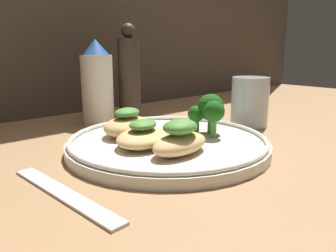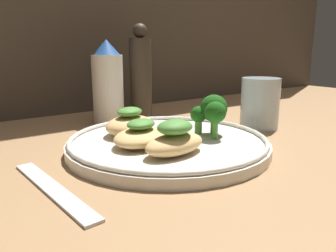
# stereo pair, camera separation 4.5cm
# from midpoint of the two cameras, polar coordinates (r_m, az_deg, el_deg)

# --- Properties ---
(ground_plane) EXTENTS (1.80, 1.80, 0.01)m
(ground_plane) POSITION_cam_midpoint_polar(r_m,az_deg,el_deg) (0.46, -2.81, -4.78)
(ground_plane) COLOR #936D47
(plate) EXTENTS (0.28, 0.28, 0.02)m
(plate) POSITION_cam_midpoint_polar(r_m,az_deg,el_deg) (0.45, -2.83, -2.99)
(plate) COLOR silver
(plate) RESTS_ON ground_plane
(grilled_meat_front) EXTENTS (0.09, 0.06, 0.04)m
(grilled_meat_front) POSITION_cam_midpoint_polar(r_m,az_deg,el_deg) (0.39, -1.17, -2.47)
(grilled_meat_front) COLOR tan
(grilled_meat_front) RESTS_ON plate
(grilled_meat_middle) EXTENTS (0.10, 0.09, 0.04)m
(grilled_meat_middle) POSITION_cam_midpoint_polar(r_m,az_deg,el_deg) (0.42, -7.21, -1.87)
(grilled_meat_middle) COLOR tan
(grilled_meat_middle) RESTS_ON plate
(grilled_meat_back) EXTENTS (0.10, 0.09, 0.04)m
(grilled_meat_back) POSITION_cam_midpoint_polar(r_m,az_deg,el_deg) (0.48, -9.74, 0.17)
(grilled_meat_back) COLOR tan
(grilled_meat_back) RESTS_ON plate
(broccoli_bunch) EXTENTS (0.05, 0.06, 0.06)m
(broccoli_bunch) POSITION_cam_midpoint_polar(r_m,az_deg,el_deg) (0.48, 4.56, 2.74)
(broccoli_bunch) COLOR #4C8E38
(broccoli_bunch) RESTS_ON plate
(sauce_bottle) EXTENTS (0.06, 0.06, 0.15)m
(sauce_bottle) POSITION_cam_midpoint_polar(r_m,az_deg,el_deg) (0.62, -14.29, 7.02)
(sauce_bottle) COLOR white
(sauce_bottle) RESTS_ON ground_plane
(pepper_grinder) EXTENTS (0.04, 0.04, 0.18)m
(pepper_grinder) POSITION_cam_midpoint_polar(r_m,az_deg,el_deg) (0.65, -8.73, 8.58)
(pepper_grinder) COLOR #382D23
(pepper_grinder) RESTS_ON ground_plane
(drinking_glass) EXTENTS (0.07, 0.07, 0.09)m
(drinking_glass) POSITION_cam_midpoint_polar(r_m,az_deg,el_deg) (0.60, 11.99, 4.11)
(drinking_glass) COLOR silver
(drinking_glass) RESTS_ON ground_plane
(fork) EXTENTS (0.03, 0.18, 0.01)m
(fork) POSITION_cam_midpoint_polar(r_m,az_deg,el_deg) (0.34, -21.45, -10.78)
(fork) COLOR silver
(fork) RESTS_ON ground_plane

